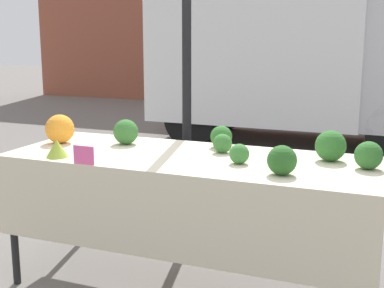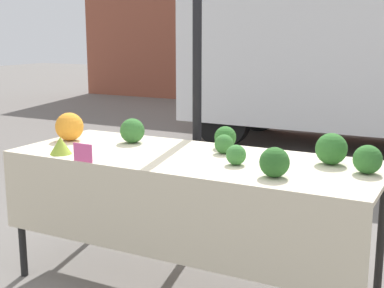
# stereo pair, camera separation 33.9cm
# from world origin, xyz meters

# --- Properties ---
(ground_plane) EXTENTS (40.00, 40.00, 0.00)m
(ground_plane) POSITION_xyz_m (0.00, 0.00, 0.00)
(ground_plane) COLOR slate
(tent_pole) EXTENTS (0.07, 0.07, 2.55)m
(tent_pole) POSITION_xyz_m (-0.33, 0.70, 1.28)
(tent_pole) COLOR black
(tent_pole) RESTS_ON ground_plane
(parked_truck) EXTENTS (4.31, 1.91, 2.74)m
(parked_truck) POSITION_xyz_m (-0.39, 4.99, 1.45)
(parked_truck) COLOR white
(parked_truck) RESTS_ON ground_plane
(market_table) EXTENTS (2.38, 0.90, 0.90)m
(market_table) POSITION_xyz_m (0.00, -0.07, 0.80)
(market_table) COLOR beige
(market_table) RESTS_ON ground_plane
(orange_cauliflower) EXTENTS (0.21, 0.21, 0.21)m
(orange_cauliflower) POSITION_xyz_m (-1.03, 0.04, 1.01)
(orange_cauliflower) COLOR orange
(orange_cauliflower) RESTS_ON market_table
(romanesco_head) EXTENTS (0.14, 0.14, 0.11)m
(romanesco_head) POSITION_xyz_m (-0.78, -0.34, 0.96)
(romanesco_head) COLOR #93B238
(romanesco_head) RESTS_ON market_table
(broccoli_head_0) EXTENTS (0.16, 0.16, 0.16)m
(broccoli_head_0) POSITION_xyz_m (1.07, 0.08, 0.99)
(broccoli_head_0) COLOR #2D6628
(broccoli_head_0) RESTS_ON market_table
(broccoli_head_1) EXTENTS (0.17, 0.17, 0.17)m
(broccoli_head_1) POSITION_xyz_m (0.63, -0.24, 0.99)
(broccoli_head_1) COLOR #285B23
(broccoli_head_1) RESTS_ON market_table
(broccoli_head_2) EXTENTS (0.18, 0.18, 0.18)m
(broccoli_head_2) POSITION_xyz_m (-0.58, 0.18, 0.99)
(broccoli_head_2) COLOR #336B2D
(broccoli_head_2) RESTS_ON market_table
(broccoli_head_3) EXTENTS (0.13, 0.13, 0.13)m
(broccoli_head_3) POSITION_xyz_m (0.15, 0.17, 0.97)
(broccoli_head_3) COLOR #336B2D
(broccoli_head_3) RESTS_ON market_table
(broccoli_head_4) EXTENTS (0.15, 0.15, 0.15)m
(broccoli_head_4) POSITION_xyz_m (0.08, 0.33, 0.98)
(broccoli_head_4) COLOR #2D6628
(broccoli_head_4) RESTS_ON market_table
(broccoli_head_5) EXTENTS (0.19, 0.19, 0.19)m
(broccoli_head_5) POSITION_xyz_m (0.83, 0.20, 1.00)
(broccoli_head_5) COLOR #2D6628
(broccoli_head_5) RESTS_ON market_table
(broccoli_head_6) EXTENTS (0.12, 0.12, 0.12)m
(broccoli_head_6) POSITION_xyz_m (0.34, -0.08, 0.97)
(broccoli_head_6) COLOR #387533
(broccoli_head_6) RESTS_ON market_table
(price_sign) EXTENTS (0.14, 0.01, 0.11)m
(price_sign) POSITION_xyz_m (-0.52, -0.44, 0.96)
(price_sign) COLOR #F45B9E
(price_sign) RESTS_ON market_table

